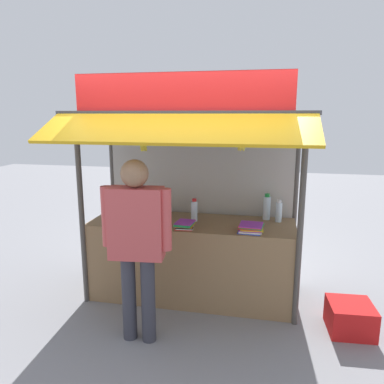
% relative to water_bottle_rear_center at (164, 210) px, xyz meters
% --- Properties ---
extents(ground_plane, '(20.00, 20.00, 0.00)m').
position_rel_water_bottle_rear_center_xyz_m(ground_plane, '(0.34, -0.03, -1.02)').
color(ground_plane, gray).
extents(stall_counter, '(2.33, 0.78, 0.91)m').
position_rel_water_bottle_rear_center_xyz_m(stall_counter, '(0.34, -0.03, -0.57)').
color(stall_counter, olive).
rests_on(stall_counter, ground).
extents(stall_structure, '(2.53, 1.60, 2.50)m').
position_rel_water_bottle_rear_center_xyz_m(stall_structure, '(0.34, 0.05, 0.51)').
color(stall_structure, '#4C4742').
rests_on(stall_structure, ground).
extents(water_bottle_rear_center, '(0.07, 0.07, 0.24)m').
position_rel_water_bottle_rear_center_xyz_m(water_bottle_rear_center, '(0.00, 0.00, 0.00)').
color(water_bottle_rear_center, silver).
rests_on(water_bottle_rear_center, stall_counter).
extents(water_bottle_back_left, '(0.07, 0.07, 0.26)m').
position_rel_water_bottle_rear_center_xyz_m(water_bottle_back_left, '(1.31, 0.17, 0.01)').
color(water_bottle_back_left, silver).
rests_on(water_bottle_back_left, stall_counter).
extents(water_bottle_back_right, '(0.08, 0.08, 0.29)m').
position_rel_water_bottle_rear_center_xyz_m(water_bottle_back_right, '(-0.20, 0.05, 0.02)').
color(water_bottle_back_right, silver).
rests_on(water_bottle_back_right, stall_counter).
extents(water_bottle_mid_right, '(0.07, 0.07, 0.26)m').
position_rel_water_bottle_rear_center_xyz_m(water_bottle_mid_right, '(-0.32, 0.28, 0.01)').
color(water_bottle_mid_right, silver).
rests_on(water_bottle_mid_right, stall_counter).
extents(water_bottle_right, '(0.07, 0.07, 0.27)m').
position_rel_water_bottle_rear_center_xyz_m(water_bottle_right, '(0.36, 0.00, 0.01)').
color(water_bottle_right, silver).
rests_on(water_bottle_right, stall_counter).
extents(water_bottle_far_left, '(0.09, 0.09, 0.31)m').
position_rel_water_bottle_rear_center_xyz_m(water_bottle_far_left, '(1.17, 0.25, 0.03)').
color(water_bottle_far_left, silver).
rests_on(water_bottle_far_left, stall_counter).
extents(magazine_stack_front_left, '(0.25, 0.27, 0.06)m').
position_rel_water_bottle_rear_center_xyz_m(magazine_stack_front_left, '(-0.29, -0.20, -0.09)').
color(magazine_stack_front_left, blue).
rests_on(magazine_stack_front_left, stall_counter).
extents(magazine_stack_far_right, '(0.27, 0.28, 0.08)m').
position_rel_water_bottle_rear_center_xyz_m(magazine_stack_far_right, '(1.02, -0.26, -0.07)').
color(magazine_stack_far_right, blue).
rests_on(magazine_stack_far_right, stall_counter).
extents(magazine_stack_mid_left, '(0.21, 0.25, 0.07)m').
position_rel_water_bottle_rear_center_xyz_m(magazine_stack_mid_left, '(0.31, -0.28, -0.08)').
color(magazine_stack_mid_left, red).
rests_on(magazine_stack_mid_left, stall_counter).
extents(banana_bunch_inner_right, '(0.09, 0.09, 0.27)m').
position_rel_water_bottle_rear_center_xyz_m(banana_bunch_inner_right, '(-0.05, -0.53, 0.80)').
color(banana_bunch_inner_right, '#332D23').
extents(banana_bunch_leftmost, '(0.09, 0.09, 0.24)m').
position_rel_water_bottle_rear_center_xyz_m(banana_bunch_leftmost, '(0.92, -0.52, 0.82)').
color(banana_bunch_leftmost, '#332D23').
extents(vendor_person, '(0.66, 0.26, 1.74)m').
position_rel_water_bottle_rear_center_xyz_m(vendor_person, '(0.03, -1.00, 0.02)').
color(vendor_person, '#383842').
rests_on(vendor_person, ground).
extents(plastic_crate, '(0.45, 0.45, 0.29)m').
position_rel_water_bottle_rear_center_xyz_m(plastic_crate, '(2.03, -0.45, -0.88)').
color(plastic_crate, red).
rests_on(plastic_crate, ground).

